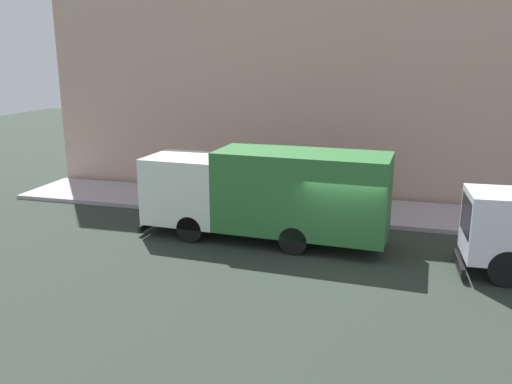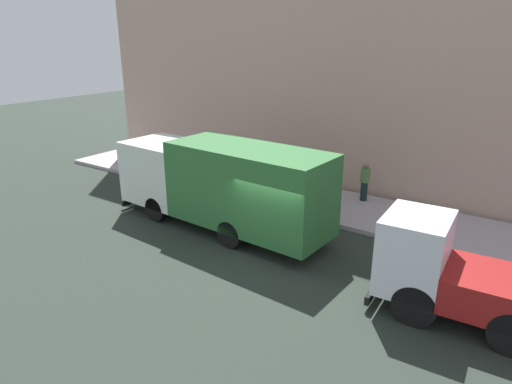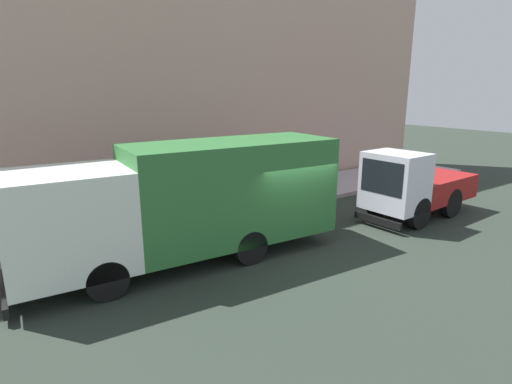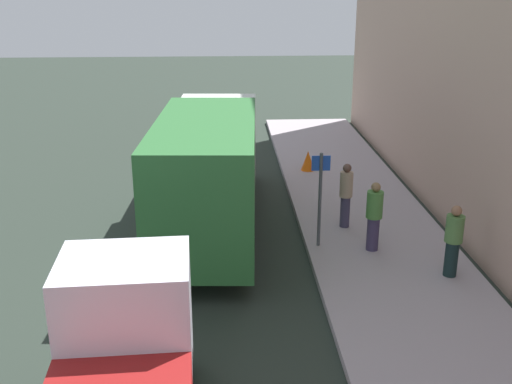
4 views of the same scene
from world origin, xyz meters
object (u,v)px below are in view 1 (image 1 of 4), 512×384
object	(u,v)px
pedestrian_standing	(336,189)
traffic_cone_orange	(183,195)
pedestrian_walking	(298,188)
street_sign_post	(324,183)
large_utility_truck	(266,192)
pedestrian_third	(373,184)

from	to	relation	value
pedestrian_standing	traffic_cone_orange	size ratio (longest dim) A/B	2.56
pedestrian_walking	street_sign_post	distance (m)	1.50
large_utility_truck	pedestrian_walking	xyz separation A→B (m)	(3.47, -0.48, -0.68)
pedestrian_standing	traffic_cone_orange	distance (m)	6.48
pedestrian_standing	pedestrian_walking	bearing A→B (deg)	71.86
pedestrian_third	street_sign_post	distance (m)	3.20
large_utility_truck	pedestrian_walking	world-z (taller)	large_utility_truck
large_utility_truck	pedestrian_walking	size ratio (longest dim) A/B	5.10
pedestrian_standing	pedestrian_third	size ratio (longest dim) A/B	1.04
pedestrian_walking	traffic_cone_orange	xyz separation A→B (m)	(-0.29, 4.96, -0.58)
large_utility_truck	pedestrian_third	xyz separation A→B (m)	(5.24, -3.36, -0.73)
traffic_cone_orange	pedestrian_third	bearing A→B (deg)	-75.26
pedestrian_third	street_sign_post	size ratio (longest dim) A/B	0.70
pedestrian_standing	large_utility_truck	bearing A→B (deg)	120.37
large_utility_truck	traffic_cone_orange	xyz separation A→B (m)	(3.18, 4.48, -1.25)
pedestrian_standing	street_sign_post	distance (m)	1.38
street_sign_post	pedestrian_walking	bearing A→B (deg)	52.89
traffic_cone_orange	large_utility_truck	bearing A→B (deg)	-125.32
traffic_cone_orange	pedestrian_standing	bearing A→B (deg)	-83.98
traffic_cone_orange	street_sign_post	xyz separation A→B (m)	(-0.57, -6.10, 1.06)
pedestrian_walking	pedestrian_third	size ratio (longest dim) A/B	1.05
large_utility_truck	pedestrian_third	bearing A→B (deg)	-29.40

